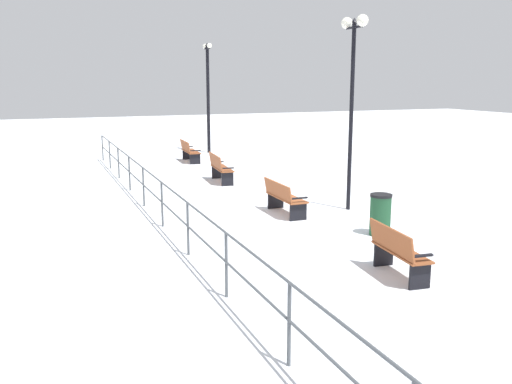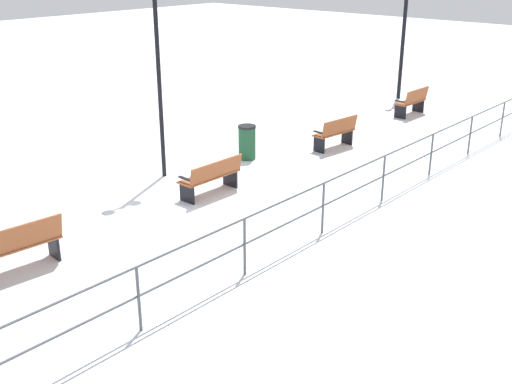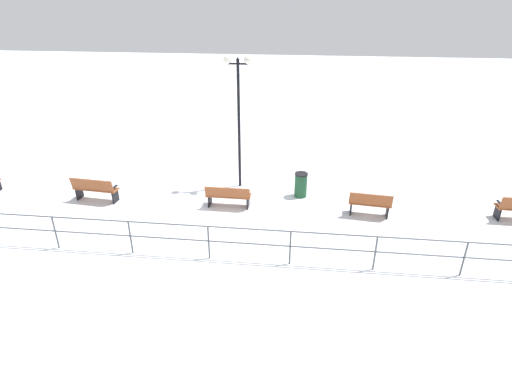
{
  "view_description": "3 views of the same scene",
  "coord_description": "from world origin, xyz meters",
  "px_view_note": "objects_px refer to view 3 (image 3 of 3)",
  "views": [
    {
      "loc": [
        -6.03,
        -12.66,
        3.48
      ],
      "look_at": [
        -1.02,
        -0.3,
        0.72
      ],
      "focal_mm": 38.53,
      "sensor_mm": 36.0,
      "label": 1
    },
    {
      "loc": [
        -10.01,
        9.64,
        5.43
      ],
      "look_at": [
        -1.95,
        0.49,
        0.68
      ],
      "focal_mm": 43.93,
      "sensor_mm": 36.0,
      "label": 2
    },
    {
      "loc": [
        -13.06,
        -2.51,
        7.05
      ],
      "look_at": [
        -0.76,
        -1.08,
        0.98
      ],
      "focal_mm": 28.72,
      "sensor_mm": 36.0,
      "label": 3
    }
  ],
  "objects_px": {
    "bench_second": "(370,204)",
    "trash_bin": "(301,185)",
    "bench_third": "(228,196)",
    "bench_fourth": "(95,189)",
    "lamppost_middle": "(238,94)"
  },
  "relations": [
    {
      "from": "bench_third",
      "to": "trash_bin",
      "type": "bearing_deg",
      "value": -64.27
    },
    {
      "from": "lamppost_middle",
      "to": "trash_bin",
      "type": "distance_m",
      "value": 4.1
    },
    {
      "from": "bench_third",
      "to": "trash_bin",
      "type": "height_order",
      "value": "trash_bin"
    },
    {
      "from": "bench_second",
      "to": "trash_bin",
      "type": "height_order",
      "value": "trash_bin"
    },
    {
      "from": "lamppost_middle",
      "to": "trash_bin",
      "type": "xyz_separation_m",
      "value": [
        -0.66,
        -2.43,
        -3.23
      ]
    },
    {
      "from": "bench_second",
      "to": "trash_bin",
      "type": "bearing_deg",
      "value": 67.83
    },
    {
      "from": "bench_fourth",
      "to": "lamppost_middle",
      "type": "relative_size",
      "value": 0.34
    },
    {
      "from": "bench_third",
      "to": "bench_fourth",
      "type": "bearing_deg",
      "value": 91.75
    },
    {
      "from": "lamppost_middle",
      "to": "bench_fourth",
      "type": "bearing_deg",
      "value": 110.96
    },
    {
      "from": "bench_fourth",
      "to": "trash_bin",
      "type": "relative_size",
      "value": 1.81
    },
    {
      "from": "bench_second",
      "to": "bench_third",
      "type": "distance_m",
      "value": 4.97
    },
    {
      "from": "trash_bin",
      "to": "lamppost_middle",
      "type": "bearing_deg",
      "value": 74.89
    },
    {
      "from": "bench_second",
      "to": "bench_third",
      "type": "bearing_deg",
      "value": 95.15
    },
    {
      "from": "bench_second",
      "to": "bench_third",
      "type": "relative_size",
      "value": 0.91
    },
    {
      "from": "bench_second",
      "to": "bench_fourth",
      "type": "bearing_deg",
      "value": 96.19
    }
  ]
}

